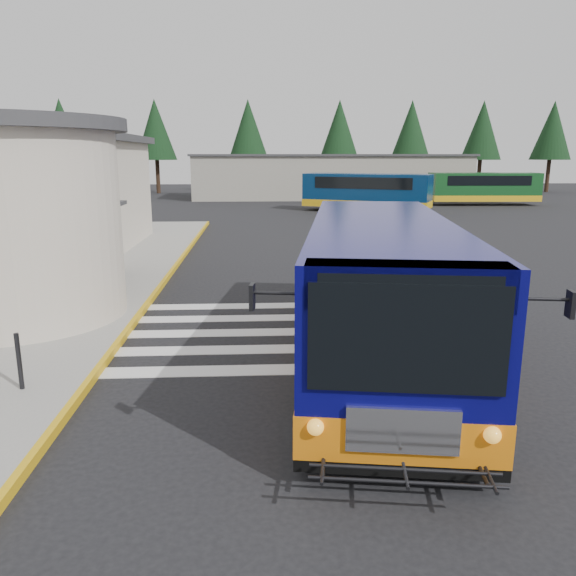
{
  "coord_description": "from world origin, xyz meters",
  "views": [
    {
      "loc": [
        -0.94,
        -13.5,
        4.09
      ],
      "look_at": [
        -0.27,
        -0.5,
        1.01
      ],
      "focal_mm": 35.0,
      "sensor_mm": 36.0,
      "label": 1
    }
  ],
  "objects_px": {
    "transit_bus": "(379,296)",
    "bollard": "(19,361)",
    "far_bus_b": "(484,187)",
    "far_bus_a": "(367,191)"
  },
  "relations": [
    {
      "from": "transit_bus",
      "to": "bollard",
      "type": "xyz_separation_m",
      "value": [
        -6.5,
        -1.39,
        -0.72
      ]
    },
    {
      "from": "transit_bus",
      "to": "far_bus_b",
      "type": "distance_m",
      "value": 39.8
    },
    {
      "from": "bollard",
      "to": "far_bus_b",
      "type": "distance_m",
      "value": 44.09
    },
    {
      "from": "transit_bus",
      "to": "far_bus_a",
      "type": "xyz_separation_m",
      "value": [
        5.61,
        30.89,
        0.18
      ]
    },
    {
      "from": "transit_bus",
      "to": "far_bus_b",
      "type": "height_order",
      "value": "transit_bus"
    },
    {
      "from": "bollard",
      "to": "far_bus_b",
      "type": "xyz_separation_m",
      "value": [
        23.04,
        37.58,
        0.84
      ]
    },
    {
      "from": "far_bus_b",
      "to": "bollard",
      "type": "bearing_deg",
      "value": 150.48
    },
    {
      "from": "transit_bus",
      "to": "far_bus_a",
      "type": "height_order",
      "value": "transit_bus"
    },
    {
      "from": "far_bus_a",
      "to": "far_bus_b",
      "type": "distance_m",
      "value": 12.15
    },
    {
      "from": "bollard",
      "to": "far_bus_b",
      "type": "relative_size",
      "value": 0.11
    }
  ]
}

